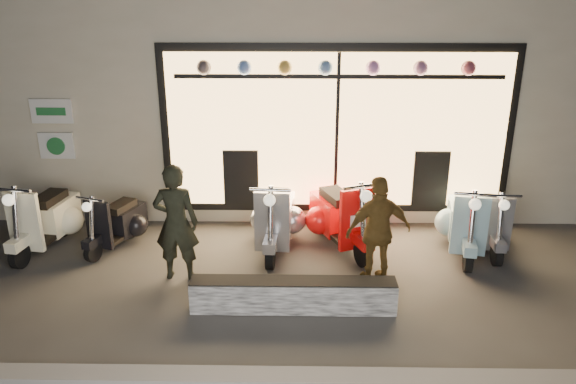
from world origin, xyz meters
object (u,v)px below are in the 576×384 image
man (176,223)px  graffiti_barrier (293,295)px  scooter_silver (277,217)px  woman (379,231)px  scooter_red (338,215)px

man → graffiti_barrier: bearing=154.6°
man → scooter_silver: bearing=-138.4°
scooter_silver → woman: (1.34, -1.14, 0.29)m
scooter_silver → graffiti_barrier: bearing=-77.5°
graffiti_barrier → woman: (1.08, 0.69, 0.53)m
graffiti_barrier → woman: 1.39m
scooter_silver → scooter_red: bearing=8.1°
scooter_red → woman: woman is taller
scooter_silver → scooter_red: size_ratio=0.99×
scooter_silver → man: size_ratio=0.97×
scooter_red → man: bearing=-174.5°
graffiti_barrier → scooter_red: (0.65, 1.90, 0.25)m
scooter_red → scooter_silver: bearing=161.9°
man → woman: (2.60, -0.08, -0.06)m
scooter_silver → man: man is taller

